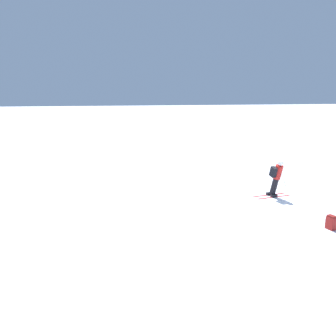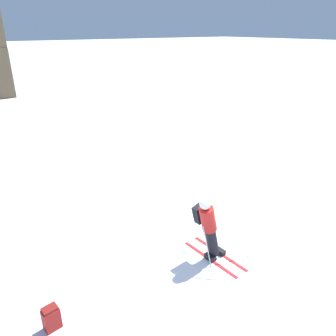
# 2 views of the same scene
# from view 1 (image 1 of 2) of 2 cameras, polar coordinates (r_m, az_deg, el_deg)

# --- Properties ---
(ground_plane) EXTENTS (300.00, 300.00, 0.00)m
(ground_plane) POSITION_cam_1_polar(r_m,az_deg,el_deg) (15.74, 18.14, -4.97)
(ground_plane) COLOR white
(skier) EXTENTS (1.30, 1.76, 1.83)m
(skier) POSITION_cam_1_polar(r_m,az_deg,el_deg) (15.48, 18.34, -1.39)
(skier) COLOR red
(skier) RESTS_ON ground
(spare_backpack) EXTENTS (0.32, 0.25, 0.50)m
(spare_backpack) POSITION_cam_1_polar(r_m,az_deg,el_deg) (12.83, 26.53, -8.49)
(spare_backpack) COLOR #AD231E
(spare_backpack) RESTS_ON ground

